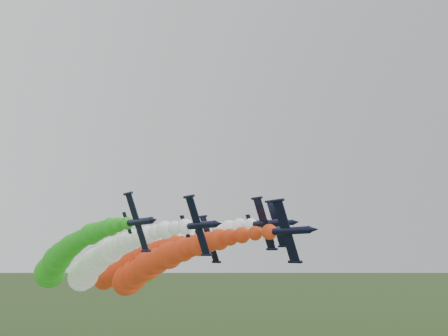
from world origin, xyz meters
The scene contains 6 objects.
jet_lead centered at (2.92, 37.03, 37.43)m, with size 16.23×87.90×21.62m.
jet_inner_left centered at (-6.19, 50.34, 38.40)m, with size 16.36×88.03×21.76m.
jet_inner_right centered at (10.55, 51.62, 39.30)m, with size 16.84×88.51×22.23m.
jet_outer_left centered at (-14.02, 57.93, 39.11)m, with size 16.04×87.71×21.43m.
jet_outer_right centered at (20.59, 56.90, 40.31)m, with size 17.11×88.77×22.50m.
jet_trail centered at (8.22, 65.16, 37.07)m, with size 16.00×87.67×21.40m.
Camera 1 is at (-57.00, -70.59, 41.33)m, focal length 35.00 mm.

